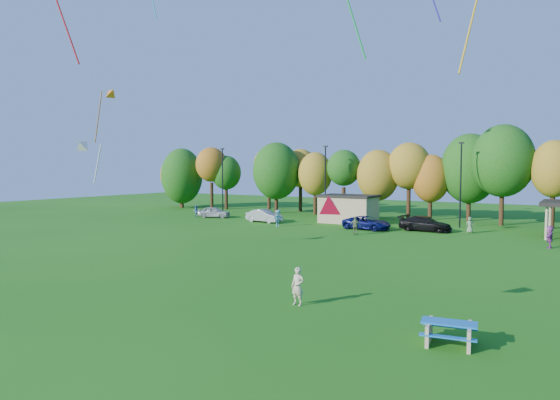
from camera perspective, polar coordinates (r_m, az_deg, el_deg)
The scene contains 18 objects.
ground at distance 21.20m, azimuth -9.87°, elevation -13.86°, with size 160.00×160.00×0.00m, color #19600F.
tree_line at distance 62.31m, azimuth 18.27°, elevation 3.10°, with size 93.57×10.55×11.15m.
lamp_posts at distance 56.28m, azimuth 19.95°, elevation 1.98°, with size 64.50×0.25×9.09m.
utility_building at distance 58.23m, azimuth 7.82°, elevation -0.99°, with size 6.30×4.30×3.25m.
picnic_table at distance 19.58m, azimuth 18.74°, elevation -14.01°, with size 2.16×1.88×0.83m.
kite_flyer at distance 23.46m, azimuth 2.03°, elevation -9.82°, with size 0.65×0.43×1.78m, color beige.
car_a at distance 64.36m, azimuth -7.54°, elevation -1.38°, with size 1.65×4.11×1.40m, color beige.
car_b at distance 58.36m, azimuth -1.81°, elevation -1.83°, with size 1.58×4.52×1.49m, color #9D9EA2.
car_c at distance 52.25m, azimuth 9.88°, elevation -2.59°, with size 2.30×4.99×1.39m, color #0E1255.
car_d at distance 52.23m, azimuth 16.25°, elevation -2.62°, with size 2.11×5.19×1.51m, color black.
far_person_0 at distance 54.14m, azimuth -0.26°, elevation -2.09°, with size 1.17×0.67×1.81m, color #5193B3.
far_person_1 at distance 45.08m, azimuth 28.44°, elevation -3.73°, with size 1.65×0.53×1.78m, color #983F97.
far_person_2 at distance 47.99m, azimuth 8.61°, elevation -2.91°, with size 1.03×0.43×1.76m, color #657548.
far_person_3 at distance 65.20m, azimuth -9.61°, elevation -1.26°, with size 0.77×0.60×1.58m, color teal.
far_person_4 at distance 52.12m, azimuth 20.88°, elevation -2.68°, with size 0.78×0.51×1.59m, color #608259.
kite_8 at distance 38.03m, azimuth -21.43°, elevation 5.86°, with size 1.37×2.15×3.43m.
kite_13 at distance 49.84m, azimuth -18.76°, elevation 11.46°, with size 3.15×1.39×5.33m.
kite_14 at distance 19.71m, azimuth 5.67°, elevation -0.32°, with size 1.35×1.57×1.34m.
Camera 1 is at (13.46, -15.08, 6.38)m, focal length 32.00 mm.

